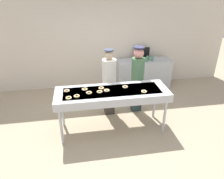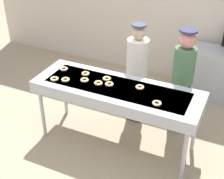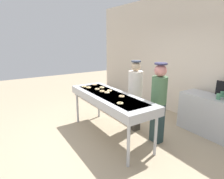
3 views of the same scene
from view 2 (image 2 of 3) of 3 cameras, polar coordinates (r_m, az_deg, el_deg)
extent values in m
plane|color=tan|center=(4.93, 0.77, -9.15)|extent=(16.00, 16.00, 0.00)
cube|color=#B7BABF|center=(4.41, 0.85, -0.46)|extent=(2.34, 0.78, 0.17)
cube|color=slate|center=(4.38, 0.86, 0.02)|extent=(1.99, 0.55, 0.08)
cylinder|color=#B7BABF|center=(4.93, -12.20, -4.16)|extent=(0.06, 0.06, 0.79)
cylinder|color=#B7BABF|center=(4.21, 12.66, -11.36)|extent=(0.06, 0.06, 0.79)
cylinder|color=#B7BABF|center=(5.34, -8.34, -0.65)|extent=(0.06, 0.06, 0.79)
cylinder|color=#B7BABF|center=(4.69, 14.52, -6.53)|extent=(0.06, 0.06, 0.79)
torus|color=#F8CF82|center=(4.55, -8.25, 1.75)|extent=(0.14, 0.14, 0.03)
torus|color=beige|center=(4.51, -4.90, 1.70)|extent=(0.15, 0.15, 0.03)
torus|color=#F2C18D|center=(4.84, -8.54, 3.64)|extent=(0.16, 0.16, 0.03)
torus|color=#F0C589|center=(4.34, 4.95, 0.41)|extent=(0.15, 0.15, 0.03)
torus|color=#F6CB88|center=(4.42, -2.43, 1.16)|extent=(0.17, 0.17, 0.03)
torus|color=beige|center=(4.40, -0.49, 0.97)|extent=(0.15, 0.15, 0.03)
torus|color=#F1D18A|center=(4.59, -10.17, 1.88)|extent=(0.16, 0.16, 0.03)
torus|color=#EFCA85|center=(4.67, -4.72, 2.83)|extent=(0.13, 0.13, 0.03)
torus|color=#EED28F|center=(4.04, 7.96, -2.43)|extent=(0.17, 0.17, 0.03)
torus|color=#F5C888|center=(4.53, -0.94, 1.94)|extent=(0.17, 0.17, 0.03)
cube|color=#39342E|center=(5.16, 4.24, -1.42)|extent=(0.24, 0.18, 0.82)
cylinder|color=silver|center=(4.82, 4.56, 5.62)|extent=(0.33, 0.33, 0.58)
sphere|color=tan|center=(4.66, 4.77, 9.98)|extent=(0.20, 0.20, 0.20)
cylinder|color=#394255|center=(4.62, 4.83, 11.32)|extent=(0.21, 0.21, 0.03)
cube|color=#213638|center=(5.03, 11.76, -2.89)|extent=(0.24, 0.18, 0.85)
cylinder|color=#4C724C|center=(4.68, 12.67, 4.16)|extent=(0.31, 0.31, 0.54)
sphere|color=#DC8780|center=(4.52, 13.24, 8.56)|extent=(0.24, 0.24, 0.24)
cylinder|color=#303050|center=(4.47, 13.45, 10.14)|extent=(0.25, 0.25, 0.03)
camera|label=1|loc=(2.23, -75.13, 1.13)|focal=34.31mm
camera|label=3|loc=(2.48, 64.27, -16.01)|focal=30.17mm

